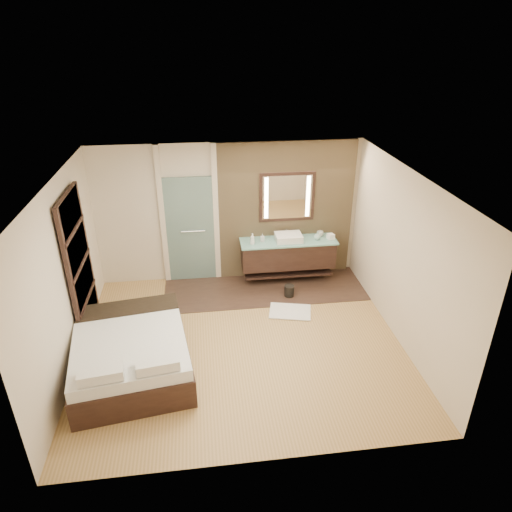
{
  "coord_description": "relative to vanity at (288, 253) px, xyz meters",
  "views": [
    {
      "loc": [
        -0.54,
        -5.88,
        4.51
      ],
      "look_at": [
        0.3,
        0.6,
        1.23
      ],
      "focal_mm": 32.0,
      "sensor_mm": 36.0,
      "label": 1
    }
  ],
  "objects": [
    {
      "name": "soap_bottle_a",
      "position": [
        -0.7,
        -0.09,
        0.39
      ],
      "size": [
        0.11,
        0.11,
        0.22
      ],
      "primitive_type": "imported",
      "rotation": [
        0.0,
        0.0,
        0.32
      ],
      "color": "white",
      "rests_on": "vanity"
    },
    {
      "name": "tile_strip",
      "position": [
        -0.5,
        -0.32,
        -0.57
      ],
      "size": [
        3.8,
        1.3,
        0.01
      ],
      "primitive_type": "cube",
      "color": "#33221C",
      "rests_on": "floor"
    },
    {
      "name": "vanity",
      "position": [
        0.0,
        0.0,
        0.0
      ],
      "size": [
        1.85,
        0.55,
        0.88
      ],
      "color": "black",
      "rests_on": "stone_wall"
    },
    {
      "name": "bath_mat",
      "position": [
        -0.17,
        -1.17,
        -0.56
      ],
      "size": [
        0.82,
        0.66,
        0.02
      ],
      "primitive_type": "cube",
      "rotation": [
        0.0,
        0.0,
        -0.24
      ],
      "color": "white",
      "rests_on": "floor"
    },
    {
      "name": "tissue_box",
      "position": [
        0.82,
        -0.05,
        0.33
      ],
      "size": [
        0.15,
        0.15,
        0.1
      ],
      "primitive_type": "cube",
      "rotation": [
        0.0,
        0.0,
        0.31
      ],
      "color": "white",
      "rests_on": "vanity"
    },
    {
      "name": "floor",
      "position": [
        -1.1,
        -1.92,
        -0.58
      ],
      "size": [
        5.0,
        5.0,
        0.0
      ],
      "primitive_type": "plane",
      "color": "#A27A44",
      "rests_on": "ground"
    },
    {
      "name": "mirror_unit",
      "position": [
        0.0,
        0.24,
        1.07
      ],
      "size": [
        1.06,
        0.04,
        0.96
      ],
      "color": "black",
      "rests_on": "stone_wall"
    },
    {
      "name": "shoji_partition",
      "position": [
        -3.53,
        -1.32,
        0.63
      ],
      "size": [
        0.06,
        1.2,
        2.4
      ],
      "color": "black",
      "rests_on": "floor"
    },
    {
      "name": "frosted_door",
      "position": [
        -1.85,
        0.28,
        0.56
      ],
      "size": [
        1.1,
        0.12,
        2.7
      ],
      "color": "#9DC7BF",
      "rests_on": "floor"
    },
    {
      "name": "bed",
      "position": [
        -2.75,
        -2.37,
        -0.26
      ],
      "size": [
        1.85,
        2.19,
        0.76
      ],
      "rotation": [
        0.0,
        0.0,
        0.14
      ],
      "color": "black",
      "rests_on": "floor"
    },
    {
      "name": "soap_bottle_b",
      "position": [
        -0.5,
        0.01,
        0.36
      ],
      "size": [
        0.07,
        0.07,
        0.15
      ],
      "primitive_type": "imported",
      "rotation": [
        0.0,
        0.0,
        -0.05
      ],
      "color": "#B2B2B2",
      "rests_on": "vanity"
    },
    {
      "name": "waste_bin",
      "position": [
        -0.08,
        -0.63,
        -0.47
      ],
      "size": [
        0.2,
        0.2,
        0.23
      ],
      "primitive_type": "cylinder",
      "rotation": [
        0.0,
        0.0,
        -0.14
      ],
      "color": "black",
      "rests_on": "floor"
    },
    {
      "name": "soap_bottle_c",
      "position": [
        0.56,
        -0.04,
        0.36
      ],
      "size": [
        0.14,
        0.14,
        0.16
      ],
      "primitive_type": "imported",
      "rotation": [
        0.0,
        0.0,
        0.1
      ],
      "color": "#A2CCC6",
      "rests_on": "vanity"
    },
    {
      "name": "cup",
      "position": [
        0.65,
        0.11,
        0.34
      ],
      "size": [
        0.14,
        0.14,
        0.1
      ],
      "primitive_type": "imported",
      "rotation": [
        0.0,
        0.0,
        -0.14
      ],
      "color": "white",
      "rests_on": "vanity"
    },
    {
      "name": "stone_wall",
      "position": [
        0.0,
        0.29,
        0.77
      ],
      "size": [
        2.6,
        0.08,
        2.7
      ],
      "primitive_type": "cube",
      "color": "#9F835B",
      "rests_on": "floor"
    }
  ]
}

